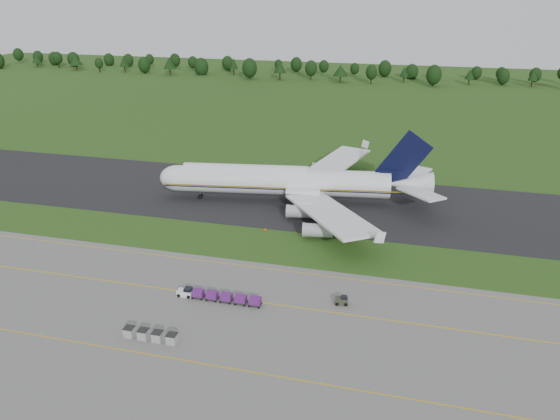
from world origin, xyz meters
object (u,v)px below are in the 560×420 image
(aircraft, at_px, (287,181))
(utility_cart, at_px, (341,301))
(uld_row, at_px, (150,335))
(baggage_train, at_px, (218,296))
(edge_markers, at_px, (293,233))

(aircraft, xyz_separation_m, utility_cart, (20.59, -44.65, -4.90))
(aircraft, distance_m, uld_row, 62.67)
(aircraft, xyz_separation_m, baggage_train, (-0.41, -48.89, -4.64))
(utility_cart, bearing_deg, aircraft, 114.76)
(baggage_train, distance_m, edge_markers, 30.67)
(uld_row, height_order, edge_markers, uld_row)
(baggage_train, bearing_deg, edge_markers, 78.13)
(aircraft, bearing_deg, edge_markers, -72.66)
(utility_cart, height_order, edge_markers, utility_cart)
(baggage_train, bearing_deg, aircraft, 89.52)
(aircraft, bearing_deg, utility_cart, -65.24)
(aircraft, height_order, utility_cart, aircraft)
(uld_row, bearing_deg, utility_cart, 32.93)
(aircraft, xyz_separation_m, edge_markers, (5.89, -18.89, -5.26))
(baggage_train, distance_m, utility_cart, 21.43)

